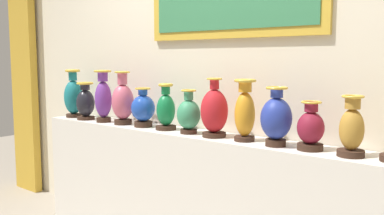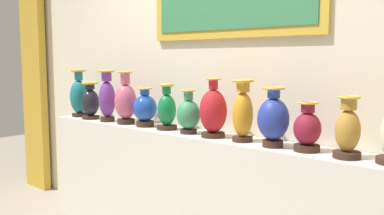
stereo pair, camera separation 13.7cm
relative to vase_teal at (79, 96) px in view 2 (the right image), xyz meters
name	(u,v)px [view 2 (the right image)]	position (x,y,z in m)	size (l,w,h in m)	color
display_shelf	(192,195)	(1.34, 0.03, -0.64)	(2.95, 0.34, 0.91)	silver
back_wall	(213,53)	(1.35, 0.26, 0.37)	(5.40, 0.14, 2.92)	beige
curtain_gold	(34,78)	(-1.06, 0.14, 0.12)	(0.39, 0.08, 2.43)	gold
vase_teal	(79,96)	(0.00, 0.00, 0.00)	(0.16, 0.16, 0.43)	#382319
vase_onyx	(90,102)	(0.21, -0.03, -0.04)	(0.16, 0.16, 0.32)	#382319
vase_violet	(107,97)	(0.45, -0.03, 0.01)	(0.14, 0.14, 0.43)	#382319
vase_rose	(126,101)	(0.67, -0.01, -0.01)	(0.18, 0.18, 0.42)	#382319
vase_sapphire	(145,109)	(0.88, 0.00, -0.05)	(0.19, 0.19, 0.30)	#382319
vase_emerald	(167,110)	(1.11, 0.01, -0.04)	(0.15, 0.15, 0.34)	#382319
vase_jade	(188,114)	(1.34, -0.01, -0.05)	(0.17, 0.17, 0.31)	#382319
vase_crimson	(213,112)	(1.56, 0.00, -0.02)	(0.18, 0.18, 0.40)	#382319
vase_amber	(243,112)	(1.79, 0.00, 0.00)	(0.14, 0.14, 0.39)	#382319
vase_cobalt	(273,119)	(2.02, -0.02, -0.02)	(0.19, 0.19, 0.36)	#382319
vase_burgundy	(307,129)	(2.23, 0.01, -0.06)	(0.15, 0.15, 0.28)	#382319
vase_ochre	(348,131)	(2.47, -0.01, -0.04)	(0.14, 0.14, 0.33)	#382319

